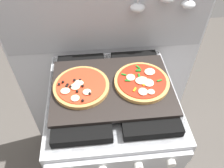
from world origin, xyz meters
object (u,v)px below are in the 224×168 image
(baking_tray, at_px, (112,87))
(stove, at_px, (112,138))
(pizza_right, at_px, (142,82))
(pizza_left, at_px, (81,87))

(baking_tray, bearing_deg, stove, -90.00)
(pizza_right, bearing_deg, pizza_left, -179.45)
(pizza_left, xyz_separation_m, pizza_right, (0.27, 0.00, 0.00))
(stove, relative_size, baking_tray, 1.67)
(stove, relative_size, pizza_right, 3.64)
(stove, xyz_separation_m, pizza_right, (0.14, -0.00, 0.48))
(pizza_right, bearing_deg, stove, 179.24)
(pizza_right, bearing_deg, baking_tray, 178.55)
(stove, distance_m, pizza_right, 0.50)
(baking_tray, relative_size, pizza_left, 2.18)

